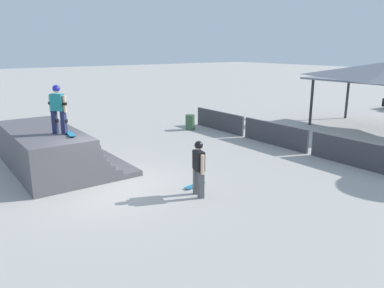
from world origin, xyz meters
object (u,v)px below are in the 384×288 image
(skateboard_on_deck, at_px, (71,134))
(trash_bin, at_px, (190,122))
(skateboard_on_ground, at_px, (196,185))
(skater_on_deck, at_px, (58,106))
(bystander_walking, at_px, (199,164))

(skateboard_on_deck, bearing_deg, trash_bin, 128.14)
(skateboard_on_ground, bearing_deg, skateboard_on_deck, 124.17)
(skater_on_deck, bearing_deg, skateboard_on_ground, 3.35)
(skateboard_on_deck, distance_m, trash_bin, 9.23)
(skater_on_deck, relative_size, skateboard_on_deck, 1.98)
(skater_on_deck, height_order, skateboard_on_ground, skater_on_deck)
(skateboard_on_deck, xyz_separation_m, trash_bin, (-4.25, 8.10, -1.20))
(bystander_walking, xyz_separation_m, trash_bin, (-8.10, 5.49, -0.62))
(skater_on_deck, xyz_separation_m, trash_bin, (-3.74, 8.32, -2.13))
(skater_on_deck, xyz_separation_m, skateboard_on_ground, (3.65, 3.23, -2.49))
(bystander_walking, distance_m, trash_bin, 9.80)
(skateboard_on_ground, bearing_deg, skater_on_deck, 121.90)
(skateboard_on_deck, relative_size, bystander_walking, 0.49)
(skateboard_on_deck, xyz_separation_m, bystander_walking, (3.85, 2.61, -0.58))
(skateboard_on_deck, relative_size, trash_bin, 1.02)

